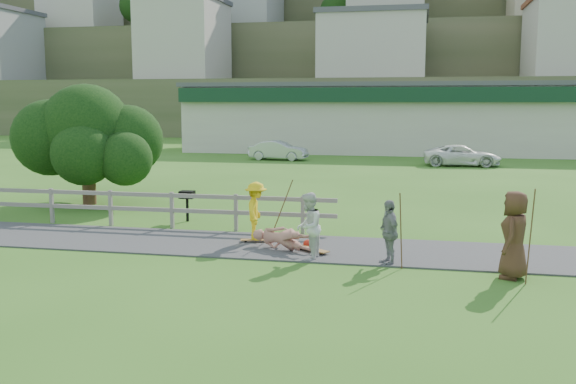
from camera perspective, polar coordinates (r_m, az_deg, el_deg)
name	(u,v)px	position (r m, az deg, el deg)	size (l,w,h in m)	color
ground	(198,257)	(15.96, -7.99, -5.79)	(260.00, 260.00, 0.00)	#32631C
path	(217,243)	(17.34, -6.31, -4.57)	(34.00, 3.00, 0.04)	#39393B
fence	(92,202)	(20.67, -17.03, -0.84)	(15.05, 0.10, 1.10)	slate
strip_mall	(405,117)	(49.53, 10.38, 6.58)	(32.50, 10.75, 5.10)	beige
hillside	(391,33)	(106.53, 9.18, 13.75)	(220.00, 67.00, 47.50)	#43502F
skater_rider	(256,215)	(17.22, -2.85, -2.02)	(1.01, 0.58, 1.57)	yellow
skater_fallen	(282,239)	(16.42, -0.51, -4.17)	(1.75, 0.42, 0.64)	#B57564
spectator_a	(308,227)	(15.40, 1.83, -3.09)	(0.80, 0.62, 1.64)	silver
spectator_b	(389,232)	(15.16, 8.95, -3.57)	(0.90, 0.38, 1.54)	gray
spectator_c	(514,235)	(14.63, 19.48, -3.62)	(0.93, 0.61, 1.91)	#4C2E1E
car_silver	(278,150)	(41.45, -0.86, 3.72)	(1.31, 3.77, 1.24)	#B6B8BF
car_white	(462,155)	(39.01, 15.21, 3.15)	(2.05, 4.44, 1.23)	white
tree	(88,157)	(24.73, -17.37, 2.97)	(5.32, 5.32, 3.50)	black
bbq	(187,206)	(20.62, -8.94, -1.25)	(0.45, 0.34, 0.98)	black
longboard_rider	(256,241)	(17.37, -2.84, -4.42)	(0.84, 0.21, 0.09)	olive
longboard_fallen	(312,251)	(16.24, 2.18, -5.27)	(1.00, 0.24, 0.11)	olive
helmet	(308,244)	(16.69, 1.76, -4.67)	(0.24, 0.24, 0.24)	#B02313
pole_rider	(281,208)	(17.44, -0.62, -1.46)	(0.03, 0.03, 1.82)	brown
pole_spec_left	(401,231)	(14.82, 10.00, -3.44)	(0.03, 0.03, 1.75)	brown
pole_spec_right	(530,237)	(14.23, 20.74, -3.76)	(0.03, 0.03, 2.03)	brown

